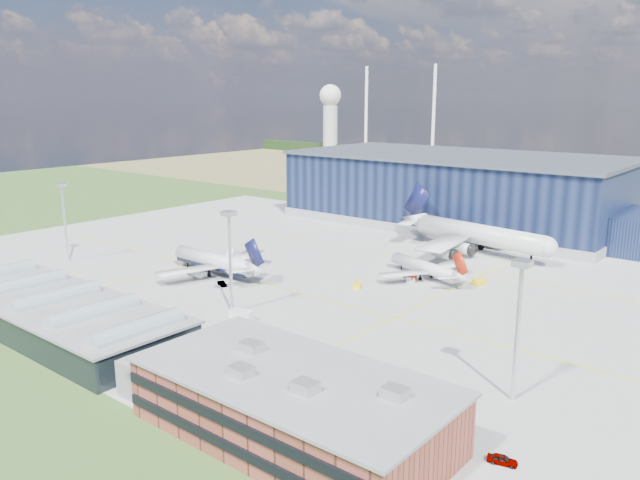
{
  "coord_description": "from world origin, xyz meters",
  "views": [
    {
      "loc": [
        108.95,
        -119.63,
        47.05
      ],
      "look_at": [
        -0.52,
        13.86,
        7.28
      ],
      "focal_mm": 35.0,
      "sensor_mm": 36.0,
      "label": 1
    }
  ],
  "objects_px": {
    "light_mast_center": "(230,245)",
    "gse_tug_c": "(480,282)",
    "hangar": "(463,193)",
    "gse_van_c": "(242,315)",
    "car_a": "(502,460)",
    "ops_building": "(292,404)",
    "gse_tug_b": "(260,341)",
    "airliner_red": "(424,261)",
    "gse_cart_b": "(410,279)",
    "airstair": "(234,259)",
    "car_b": "(222,284)",
    "light_mast_east": "(519,308)",
    "gse_tug_a": "(357,286)",
    "light_mast_west": "(63,209)",
    "airliner_navy": "(213,253)",
    "airliner_widebody": "(480,224)"
  },
  "relations": [
    {
      "from": "ops_building",
      "to": "gse_cart_b",
      "type": "xyz_separation_m",
      "value": [
        -26.85,
        75.99,
        -4.06
      ]
    },
    {
      "from": "airliner_widebody",
      "to": "gse_tug_a",
      "type": "bearing_deg",
      "value": -88.88
    },
    {
      "from": "ops_building",
      "to": "gse_tug_b",
      "type": "bearing_deg",
      "value": 142.51
    },
    {
      "from": "hangar",
      "to": "airstair",
      "type": "bearing_deg",
      "value": -103.17
    },
    {
      "from": "airstair",
      "to": "gse_van_c",
      "type": "bearing_deg",
      "value": -54.55
    },
    {
      "from": "light_mast_west",
      "to": "gse_tug_b",
      "type": "xyz_separation_m",
      "value": [
        87.66,
        -9.03,
        -14.85
      ]
    },
    {
      "from": "gse_tug_b",
      "to": "light_mast_center",
      "type": "bearing_deg",
      "value": -167.68
    },
    {
      "from": "gse_tug_c",
      "to": "gse_van_c",
      "type": "distance_m",
      "value": 63.31
    },
    {
      "from": "light_mast_west",
      "to": "car_a",
      "type": "height_order",
      "value": "light_mast_west"
    },
    {
      "from": "light_mast_center",
      "to": "gse_tug_c",
      "type": "bearing_deg",
      "value": 58.29
    },
    {
      "from": "gse_tug_c",
      "to": "gse_tug_b",
      "type": "bearing_deg",
      "value": -96.08
    },
    {
      "from": "gse_cart_b",
      "to": "car_b",
      "type": "xyz_separation_m",
      "value": [
        -34.88,
        -33.92,
        -0.1
      ]
    },
    {
      "from": "light_mast_west",
      "to": "car_b",
      "type": "bearing_deg",
      "value": 12.76
    },
    {
      "from": "airliner_red",
      "to": "car_b",
      "type": "relative_size",
      "value": 7.68
    },
    {
      "from": "light_mast_east",
      "to": "airliner_red",
      "type": "bearing_deg",
      "value": 131.88
    },
    {
      "from": "gse_tug_b",
      "to": "gse_cart_b",
      "type": "bearing_deg",
      "value": 128.9
    },
    {
      "from": "hangar",
      "to": "gse_cart_b",
      "type": "xyz_separation_m",
      "value": [
        25.34,
        -78.82,
        -10.88
      ]
    },
    {
      "from": "light_mast_east",
      "to": "airliner_widebody",
      "type": "distance_m",
      "value": 96.98
    },
    {
      "from": "gse_cart_b",
      "to": "airliner_navy",
      "type": "bearing_deg",
      "value": 176.04
    },
    {
      "from": "car_b",
      "to": "airliner_red",
      "type": "bearing_deg",
      "value": -21.77
    },
    {
      "from": "gse_tug_a",
      "to": "airstair",
      "type": "relative_size",
      "value": 0.62
    },
    {
      "from": "hangar",
      "to": "gse_van_c",
      "type": "xyz_separation_m",
      "value": [
        12.68,
        -127.1,
        -10.42
      ]
    },
    {
      "from": "airliner_red",
      "to": "car_a",
      "type": "distance_m",
      "value": 86.2
    },
    {
      "from": "gse_tug_b",
      "to": "light_mast_east",
      "type": "bearing_deg",
      "value": 50.21
    },
    {
      "from": "light_mast_center",
      "to": "gse_tug_c",
      "type": "height_order",
      "value": "light_mast_center"
    },
    {
      "from": "gse_van_c",
      "to": "car_a",
      "type": "relative_size",
      "value": 1.26
    },
    {
      "from": "ops_building",
      "to": "airliner_navy",
      "type": "relative_size",
      "value": 1.25
    },
    {
      "from": "gse_tug_b",
      "to": "gse_tug_c",
      "type": "xyz_separation_m",
      "value": [
        15.97,
        63.45,
        0.18
      ]
    },
    {
      "from": "light_mast_west",
      "to": "gse_tug_a",
      "type": "height_order",
      "value": "light_mast_west"
    },
    {
      "from": "airstair",
      "to": "car_a",
      "type": "height_order",
      "value": "airstair"
    },
    {
      "from": "hangar",
      "to": "airliner_navy",
      "type": "relative_size",
      "value": 3.95
    },
    {
      "from": "airliner_navy",
      "to": "airstair",
      "type": "height_order",
      "value": "airliner_navy"
    },
    {
      "from": "airliner_red",
      "to": "gse_cart_b",
      "type": "height_order",
      "value": "airliner_red"
    },
    {
      "from": "car_a",
      "to": "airstair",
      "type": "bearing_deg",
      "value": 50.65
    },
    {
      "from": "light_mast_east",
      "to": "gse_tug_a",
      "type": "distance_m",
      "value": 64.77
    },
    {
      "from": "light_mast_west",
      "to": "light_mast_east",
      "type": "relative_size",
      "value": 1.0
    },
    {
      "from": "gse_tug_c",
      "to": "car_b",
      "type": "bearing_deg",
      "value": -131.89
    },
    {
      "from": "airstair",
      "to": "car_b",
      "type": "xyz_separation_m",
      "value": [
        13.02,
        -16.37,
        -1.0
      ]
    },
    {
      "from": "car_a",
      "to": "car_b",
      "type": "distance_m",
      "value": 92.84
    },
    {
      "from": "gse_tug_a",
      "to": "gse_cart_b",
      "type": "height_order",
      "value": "gse_cart_b"
    },
    {
      "from": "hangar",
      "to": "light_mast_center",
      "type": "distance_m",
      "value": 125.07
    },
    {
      "from": "car_b",
      "to": "light_mast_center",
      "type": "bearing_deg",
      "value": -104.62
    },
    {
      "from": "car_a",
      "to": "airliner_widebody",
      "type": "bearing_deg",
      "value": 12.34
    },
    {
      "from": "light_mast_center",
      "to": "gse_tug_a",
      "type": "height_order",
      "value": "light_mast_center"
    },
    {
      "from": "gse_tug_b",
      "to": "gse_tug_a",
      "type": "bearing_deg",
      "value": 138.61
    },
    {
      "from": "ops_building",
      "to": "gse_tug_a",
      "type": "xyz_separation_m",
      "value": [
        -34.07,
        62.47,
        -4.13
      ]
    },
    {
      "from": "gse_tug_a",
      "to": "gse_tug_c",
      "type": "xyz_separation_m",
      "value": [
        22.69,
        21.95,
        0.1
      ]
    },
    {
      "from": "light_mast_center",
      "to": "airstair",
      "type": "distance_m",
      "value": 43.4
    },
    {
      "from": "gse_tug_c",
      "to": "gse_van_c",
      "type": "xyz_separation_m",
      "value": [
        -28.14,
        -56.71,
        0.44
      ]
    },
    {
      "from": "hangar",
      "to": "gse_cart_b",
      "type": "distance_m",
      "value": 83.5
    }
  ]
}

